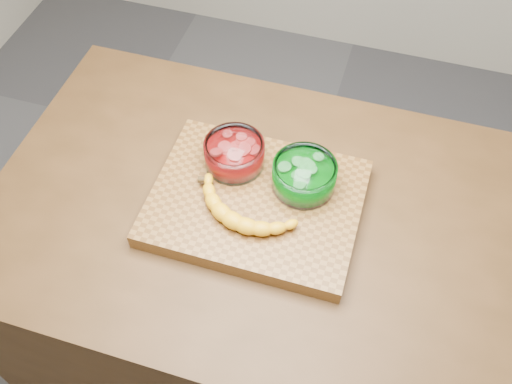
# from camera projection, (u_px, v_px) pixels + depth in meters

# --- Properties ---
(ground) EXTENTS (3.50, 3.50, 0.00)m
(ground) POSITION_uv_depth(u_px,v_px,m) (256.00, 355.00, 1.99)
(ground) COLOR #525256
(ground) RESTS_ON ground
(counter) EXTENTS (1.20, 0.80, 0.90)m
(counter) POSITION_uv_depth(u_px,v_px,m) (256.00, 298.00, 1.62)
(counter) COLOR #462C15
(counter) RESTS_ON ground
(cutting_board) EXTENTS (0.45, 0.35, 0.04)m
(cutting_board) POSITION_uv_depth(u_px,v_px,m) (256.00, 203.00, 1.25)
(cutting_board) COLOR brown
(cutting_board) RESTS_ON counter
(bowl_red) EXTENTS (0.13, 0.13, 0.06)m
(bowl_red) POSITION_uv_depth(u_px,v_px,m) (234.00, 154.00, 1.26)
(bowl_red) COLOR white
(bowl_red) RESTS_ON cutting_board
(bowl_green) EXTENTS (0.14, 0.14, 0.06)m
(bowl_green) POSITION_uv_depth(u_px,v_px,m) (304.00, 176.00, 1.23)
(bowl_green) COLOR white
(bowl_green) RESTS_ON cutting_board
(banana) EXTENTS (0.26, 0.15, 0.04)m
(banana) POSITION_uv_depth(u_px,v_px,m) (246.00, 207.00, 1.19)
(banana) COLOR gold
(banana) RESTS_ON cutting_board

